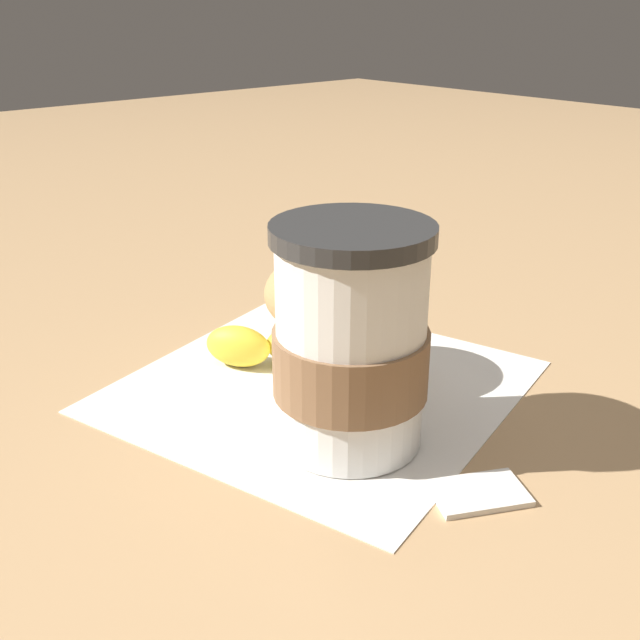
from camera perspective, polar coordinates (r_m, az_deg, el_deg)
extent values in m
plane|color=tan|center=(0.52, 0.00, -5.09)|extent=(3.00, 3.00, 0.00)
cube|color=white|center=(0.52, 0.00, -5.02)|extent=(0.30, 0.30, 0.00)
cylinder|color=white|center=(0.43, 2.36, -1.94)|extent=(0.09, 0.09, 0.12)
cylinder|color=#2D2D2D|center=(0.40, 2.52, 6.63)|extent=(0.09, 0.09, 0.01)
cylinder|color=#846042|center=(0.43, 2.34, -3.18)|extent=(0.09, 0.09, 0.04)
cylinder|color=white|center=(0.52, 0.70, -2.51)|extent=(0.07, 0.07, 0.03)
ellipsoid|color=#AD8451|center=(0.50, 0.73, 2.05)|extent=(0.09, 0.09, 0.05)
ellipsoid|color=yellow|center=(0.54, -6.26, -1.99)|extent=(0.05, 0.05, 0.03)
ellipsoid|color=yellow|center=(0.54, -1.13, -1.83)|extent=(0.06, 0.06, 0.03)
ellipsoid|color=brown|center=(0.56, 3.34, -0.89)|extent=(0.04, 0.05, 0.03)
cube|color=white|center=(0.42, 12.02, -12.58)|extent=(0.05, 0.06, 0.01)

